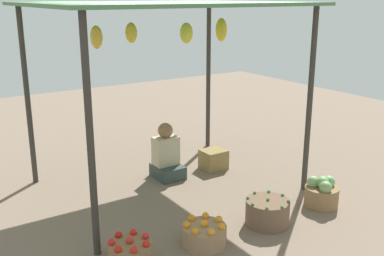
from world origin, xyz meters
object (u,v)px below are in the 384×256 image
Objects in this scene: basket_green_chilies at (267,212)px; basket_cabbages at (322,193)px; basket_red_tomatoes at (130,254)px; wooden_crate_near_vendor at (214,159)px; basket_oranges at (204,234)px; vendor_person at (167,157)px.

basket_cabbages reaches higher than basket_green_chilies.
wooden_crate_near_vendor is at bearing 37.22° from basket_red_tomatoes.
basket_cabbages is at bearing -78.48° from wooden_crate_near_vendor.
basket_red_tomatoes is 0.81m from basket_oranges.
wooden_crate_near_vendor reaches higher than basket_oranges.
vendor_person reaches higher than basket_cabbages.
basket_red_tomatoes is at bearing 176.91° from basket_green_chilies.
basket_red_tomatoes is 2.51m from basket_cabbages.
basket_cabbages is at bearing -2.25° from basket_red_tomatoes.
basket_oranges is 0.83m from basket_green_chilies.
vendor_person is 1.92× the size of basket_cabbages.
basket_oranges is (0.81, -0.06, -0.02)m from basket_red_tomatoes.
vendor_person reaches higher than basket_red_tomatoes.
basket_cabbages is at bearing -59.29° from vendor_person.
vendor_person is at bearing 97.00° from basket_green_chilies.
vendor_person is 2.26× the size of wooden_crate_near_vendor.
vendor_person is 2.25m from basket_red_tomatoes.
basket_oranges is (-0.61, -1.79, -0.19)m from vendor_person.
vendor_person is 1.85m from basket_green_chilies.
basket_green_chilies reaches higher than basket_oranges.
basket_cabbages is (1.70, -0.04, 0.05)m from basket_oranges.
vendor_person is 1.86× the size of basket_red_tomatoes.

